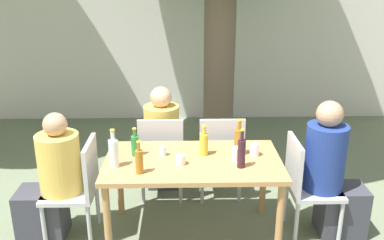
# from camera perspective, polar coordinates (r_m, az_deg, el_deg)

# --- Properties ---
(ground_plane) EXTENTS (30.00, 30.00, 0.00)m
(ground_plane) POSITION_cam_1_polar(r_m,az_deg,el_deg) (4.00, 0.10, -14.88)
(ground_plane) COLOR #667056
(cafe_building_wall) EXTENTS (10.00, 0.08, 2.80)m
(cafe_building_wall) POSITION_cam_1_polar(r_m,az_deg,el_deg) (6.60, -0.62, 12.00)
(cafe_building_wall) COLOR beige
(cafe_building_wall) RESTS_ON ground_plane
(dining_table_front) EXTENTS (1.50, 0.84, 0.73)m
(dining_table_front) POSITION_cam_1_polar(r_m,az_deg,el_deg) (3.67, 0.11, -6.44)
(dining_table_front) COLOR #B27F4C
(dining_table_front) RESTS_ON ground_plane
(patio_chair_0) EXTENTS (0.44, 0.44, 0.90)m
(patio_chair_0) POSITION_cam_1_polar(r_m,az_deg,el_deg) (3.84, -14.83, -8.29)
(patio_chair_0) COLOR #B2B2B7
(patio_chair_0) RESTS_ON ground_plane
(patio_chair_1) EXTENTS (0.44, 0.44, 0.90)m
(patio_chair_1) POSITION_cam_1_polar(r_m,az_deg,el_deg) (3.88, 14.86, -7.97)
(patio_chair_1) COLOR #B2B2B7
(patio_chair_1) RESTS_ON ground_plane
(patio_chair_2) EXTENTS (0.44, 0.44, 0.90)m
(patio_chair_2) POSITION_cam_1_polar(r_m,az_deg,el_deg) (4.33, -4.08, -4.39)
(patio_chair_2) COLOR #B2B2B7
(patio_chair_2) RESTS_ON ground_plane
(patio_chair_3) EXTENTS (0.44, 0.44, 0.90)m
(patio_chair_3) POSITION_cam_1_polar(r_m,az_deg,el_deg) (4.34, 3.85, -4.31)
(patio_chair_3) COLOR #B2B2B7
(patio_chair_3) RESTS_ON ground_plane
(person_seated_0) EXTENTS (0.58, 0.36, 1.16)m
(person_seated_0) POSITION_cam_1_polar(r_m,az_deg,el_deg) (3.90, -18.24, -8.08)
(person_seated_0) COLOR #383842
(person_seated_0) RESTS_ON ground_plane
(person_seated_1) EXTENTS (0.57, 0.35, 1.24)m
(person_seated_1) POSITION_cam_1_polar(r_m,az_deg,el_deg) (3.93, 18.17, -7.14)
(person_seated_1) COLOR #383842
(person_seated_1) RESTS_ON ground_plane
(person_seated_2) EXTENTS (0.36, 0.58, 1.16)m
(person_seated_2) POSITION_cam_1_polar(r_m,az_deg,el_deg) (4.54, -3.96, -3.08)
(person_seated_2) COLOR #383842
(person_seated_2) RESTS_ON ground_plane
(water_bottle_0) EXTENTS (0.08, 0.08, 0.32)m
(water_bottle_0) POSITION_cam_1_polar(r_m,az_deg,el_deg) (3.52, -10.40, -4.27)
(water_bottle_0) COLOR silver
(water_bottle_0) RESTS_ON dining_table_front
(green_bottle_1) EXTENTS (0.07, 0.07, 0.25)m
(green_bottle_1) POSITION_cam_1_polar(r_m,az_deg,el_deg) (3.71, -7.60, -3.31)
(green_bottle_1) COLOR #287A38
(green_bottle_1) RESTS_ON dining_table_front
(amber_bottle_2) EXTENTS (0.06, 0.06, 0.27)m
(amber_bottle_2) POSITION_cam_1_polar(r_m,az_deg,el_deg) (3.39, -7.04, -5.43)
(amber_bottle_2) COLOR #9E661E
(amber_bottle_2) RESTS_ON dining_table_front
(amber_bottle_3) EXTENTS (0.08, 0.08, 0.32)m
(amber_bottle_3) POSITION_cam_1_polar(r_m,az_deg,el_deg) (3.71, 6.26, -2.81)
(amber_bottle_3) COLOR #9E661E
(amber_bottle_3) RESTS_ON dining_table_front
(oil_cruet_4) EXTENTS (0.07, 0.07, 0.27)m
(oil_cruet_4) POSITION_cam_1_polar(r_m,az_deg,el_deg) (3.69, 1.60, -3.17)
(oil_cruet_4) COLOR gold
(oil_cruet_4) RESTS_ON dining_table_front
(wine_bottle_5) EXTENTS (0.07, 0.07, 0.33)m
(wine_bottle_5) POSITION_cam_1_polar(r_m,az_deg,el_deg) (3.47, 6.61, -4.35)
(wine_bottle_5) COLOR #331923
(wine_bottle_5) RESTS_ON dining_table_front
(drinking_glass_0) EXTENTS (0.08, 0.08, 0.12)m
(drinking_glass_0) POSITION_cam_1_polar(r_m,az_deg,el_deg) (3.60, 5.93, -4.58)
(drinking_glass_0) COLOR white
(drinking_glass_0) RESTS_ON dining_table_front
(drinking_glass_1) EXTENTS (0.08, 0.08, 0.08)m
(drinking_glass_1) POSITION_cam_1_polar(r_m,az_deg,el_deg) (3.54, -1.53, -5.31)
(drinking_glass_1) COLOR silver
(drinking_glass_1) RESTS_ON dining_table_front
(drinking_glass_2) EXTENTS (0.08, 0.08, 0.11)m
(drinking_glass_2) POSITION_cam_1_polar(r_m,az_deg,el_deg) (3.73, 8.33, -3.92)
(drinking_glass_2) COLOR white
(drinking_glass_2) RESTS_ON dining_table_front
(drinking_glass_3) EXTENTS (0.06, 0.06, 0.08)m
(drinking_glass_3) POSITION_cam_1_polar(r_m,az_deg,el_deg) (3.71, -3.93, -4.13)
(drinking_glass_3) COLOR silver
(drinking_glass_3) RESTS_ON dining_table_front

